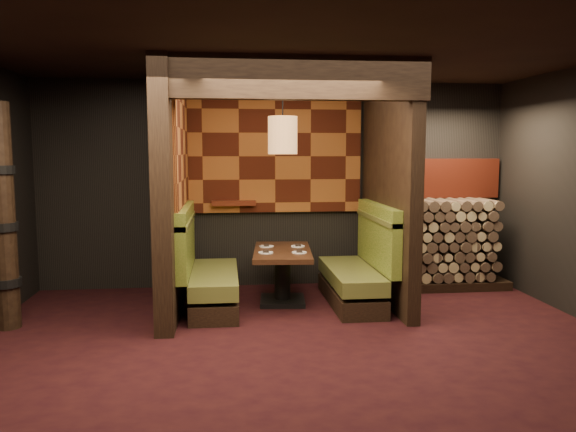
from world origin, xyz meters
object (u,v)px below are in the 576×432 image
Objects in this scene: dining_table at (282,268)px; totem_column at (3,218)px; booth_bench_left at (206,275)px; booth_bench_right at (359,272)px; firewood_stack at (443,244)px; pendant_lamp at (283,135)px.

totem_column is at bearing -167.75° from dining_table.
totem_column is (-2.09, -0.55, 0.79)m from booth_bench_left.
booth_bench_left and booth_bench_right have the same top height.
totem_column is (-3.03, -0.66, 0.74)m from dining_table.
firewood_stack is at bearing 12.17° from booth_bench_left.
firewood_stack is at bearing 15.57° from pendant_lamp.
pendant_lamp is 2.81m from firewood_stack.
pendant_lamp is 0.41× the size of totem_column.
booth_bench_right is 1.61× the size of pendant_lamp.
booth_bench_right is at bearing -152.65° from firewood_stack.
totem_column is 5.51m from firewood_stack.
totem_column reaches higher than booth_bench_right.
dining_table is at bearing 90.00° from pendant_lamp.
pendant_lamp is 3.22m from totem_column.
dining_table is 3.19m from totem_column.
totem_column is (-3.98, -0.55, 0.79)m from booth_bench_right.
firewood_stack reaches higher than booth_bench_left.
totem_column is at bearing -168.66° from pendant_lamp.
dining_table is 1.34× the size of pendant_lamp.
booth_bench_left reaches higher than dining_table.
pendant_lamp is at bearing 3.53° from booth_bench_left.
totem_column reaches higher than booth_bench_left.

